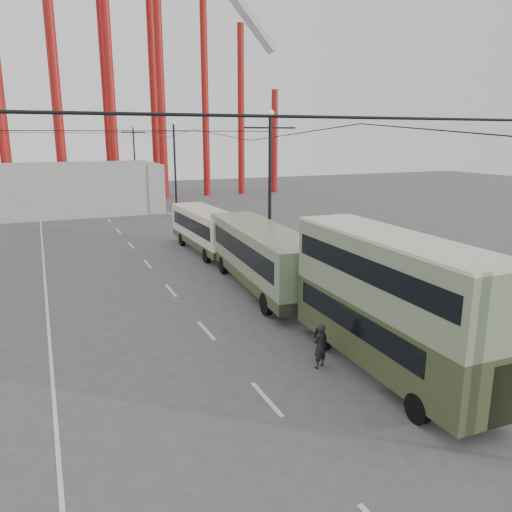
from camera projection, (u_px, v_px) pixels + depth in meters
name	position (u px, v px, depth m)	size (l,w,h in m)	color
ground	(372.00, 468.00, 12.13)	(160.00, 160.00, 0.00)	#4E4E51
road_markings	(158.00, 273.00, 29.36)	(12.52, 120.00, 0.01)	silver
lamp_post_mid	(270.00, 191.00, 29.24)	(3.20, 0.44, 9.32)	black
lamp_post_far	(175.00, 169.00, 48.86)	(3.20, 0.44, 9.32)	black
lamp_post_distant	(135.00, 159.00, 68.47)	(3.20, 0.44, 9.32)	black
fairground_shed	(48.00, 189.00, 51.13)	(22.00, 10.00, 5.00)	gray
double_decker_bus	(390.00, 298.00, 16.35)	(2.49, 8.96, 4.78)	#353E21
single_decker_green	(262.00, 255.00, 25.96)	(3.53, 11.63, 3.24)	gray
single_decker_cream	(207.00, 229.00, 34.36)	(2.48, 9.29, 2.88)	beige
pedestrian	(320.00, 346.00, 17.22)	(0.58, 0.38, 1.59)	black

